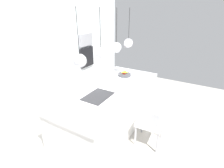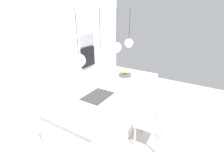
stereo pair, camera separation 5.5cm
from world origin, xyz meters
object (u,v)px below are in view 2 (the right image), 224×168
microwave (87,40)px  oven (88,57)px  chair_near (154,121)px  fruit_bowl (125,74)px

microwave → oven: bearing=0.0°
microwave → chair_near: bearing=-118.0°
fruit_bowl → microwave: size_ratio=0.54×
fruit_bowl → oven: (0.56, 1.53, 0.07)m
oven → chair_near: (-1.34, -2.52, -0.50)m
fruit_bowl → microwave: 1.73m
oven → chair_near: bearing=-118.0°
fruit_bowl → chair_near: 1.34m
microwave → chair_near: 3.03m
microwave → oven: microwave is taller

